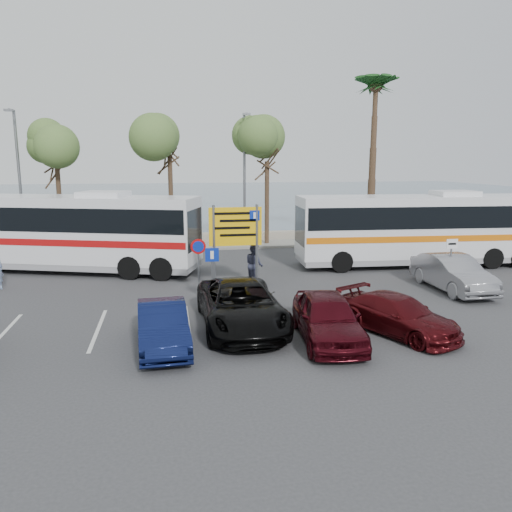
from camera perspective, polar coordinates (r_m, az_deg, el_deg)
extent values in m
plane|color=#343437|center=(18.02, -4.08, -6.56)|extent=(120.00, 120.00, 0.00)
cube|color=gray|center=(31.60, -6.79, 1.12)|extent=(44.00, 2.40, 0.15)
cube|color=gray|center=(33.53, -7.01, 2.07)|extent=(48.00, 0.80, 0.60)
plane|color=#476171|center=(77.31, -8.86, 6.76)|extent=(140.00, 140.00, 0.00)
cylinder|color=#382619|center=(31.83, -21.49, 5.23)|extent=(0.28, 0.28, 5.04)
cylinder|color=#382619|center=(31.20, -9.68, 6.24)|extent=(0.28, 0.28, 5.60)
cylinder|color=#382619|center=(31.83, 1.25, 6.10)|extent=(0.28, 0.28, 5.18)
cylinder|color=#382619|center=(33.81, 13.17, 10.19)|extent=(0.48, 0.48, 10.00)
cylinder|color=slate|center=(31.81, -25.37, 7.61)|extent=(0.16, 0.16, 8.00)
cylinder|color=slate|center=(31.47, -26.19, 14.74)|extent=(0.12, 0.90, 0.12)
cube|color=slate|center=(30.98, -26.44, 14.71)|extent=(0.45, 0.25, 0.12)
cylinder|color=slate|center=(31.09, -1.33, 8.59)|extent=(0.16, 0.16, 8.00)
cylinder|color=slate|center=(30.74, -1.23, 15.93)|extent=(0.12, 0.90, 0.12)
cube|color=slate|center=(30.24, -1.08, 15.92)|extent=(0.45, 0.25, 0.12)
cylinder|color=slate|center=(20.70, -4.82, 0.85)|extent=(0.12, 0.12, 3.60)
cylinder|color=slate|center=(20.94, 0.09, 1.00)|extent=(0.12, 0.12, 3.60)
cube|color=yellow|center=(20.66, -2.37, 3.39)|extent=(2.20, 0.06, 1.60)
cube|color=#0C2699|center=(20.69, -0.16, 4.66)|extent=(0.42, 0.01, 0.42)
cylinder|color=slate|center=(20.00, -6.57, -1.58)|extent=(0.07, 0.07, 2.20)
cylinder|color=#B20C0C|center=(19.79, -6.62, 1.08)|extent=(0.60, 0.03, 0.60)
cylinder|color=slate|center=(18.47, -5.01, -2.60)|extent=(0.07, 0.07, 2.20)
cube|color=#0C2699|center=(18.26, -5.05, 0.13)|extent=(0.50, 0.03, 0.50)
cylinder|color=slate|center=(22.32, 21.31, -0.96)|extent=(0.07, 0.07, 2.20)
cube|color=white|center=(22.14, 21.50, 1.31)|extent=(0.50, 0.03, 0.40)
cube|color=silver|center=(25.96, -20.59, 2.98)|extent=(12.86, 6.61, 3.11)
cube|color=black|center=(25.89, -20.68, 4.19)|extent=(12.63, 6.56, 1.11)
cube|color=#A80C0D|center=(26.02, -20.52, 1.89)|extent=(12.75, 6.59, 0.32)
cube|color=gray|center=(26.20, -20.37, -0.39)|extent=(12.73, 6.54, 0.58)
cube|color=silver|center=(25.80, -20.84, 6.68)|extent=(2.54, 2.28, 0.25)
cube|color=silver|center=(27.00, 18.04, 3.32)|extent=(12.53, 3.40, 3.05)
cube|color=black|center=(26.94, 18.11, 4.47)|extent=(12.29, 3.42, 1.08)
cube|color=#D5660C|center=(27.06, 17.98, 2.30)|extent=(12.41, 3.42, 0.31)
cube|color=gray|center=(27.23, 17.85, 0.15)|extent=(12.41, 3.36, 0.57)
cube|color=silver|center=(26.85, 18.24, 6.81)|extent=(2.16, 1.78, 0.25)
imported|color=#0D1641|center=(14.90, -10.62, -7.85)|extent=(1.61, 4.05, 1.31)
imported|color=#480C0F|center=(16.42, 15.94, -6.50)|extent=(3.32, 4.49, 1.21)
imported|color=#3F0910|center=(15.29, 8.18, -6.97)|extent=(2.14, 4.45, 1.47)
imported|color=black|center=(16.27, -1.73, -5.68)|extent=(2.58, 5.48, 1.51)
imported|color=gray|center=(22.46, 21.55, -1.83)|extent=(1.59, 4.54, 1.50)
imported|color=#32354B|center=(21.84, -0.20, -0.94)|extent=(0.93, 1.06, 1.84)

